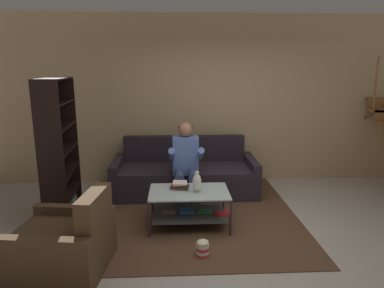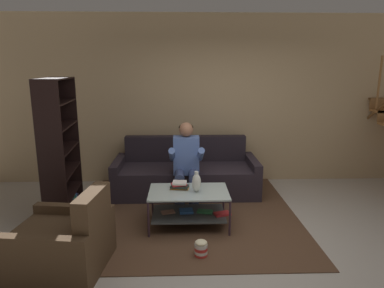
% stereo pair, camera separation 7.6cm
% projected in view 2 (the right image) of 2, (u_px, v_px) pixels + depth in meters
% --- Properties ---
extents(ground, '(16.80, 16.80, 0.00)m').
position_uv_depth(ground, '(234.00, 247.00, 3.92)').
color(ground, '#B0A89D').
extents(back_partition, '(8.40, 0.12, 2.90)m').
position_uv_depth(back_partition, '(215.00, 100.00, 6.00)').
color(back_partition, tan).
rests_on(back_partition, ground).
extents(couch, '(2.29, 0.92, 0.88)m').
position_uv_depth(couch, '(186.00, 175.00, 5.59)').
color(couch, '#282027').
rests_on(couch, ground).
extents(person_seated_center, '(0.50, 0.58, 1.23)m').
position_uv_depth(person_seated_center, '(186.00, 161.00, 4.98)').
color(person_seated_center, '#364065').
rests_on(person_seated_center, ground).
extents(coffee_table, '(1.05, 0.64, 0.48)m').
position_uv_depth(coffee_table, '(190.00, 203.00, 4.39)').
color(coffee_table, '#B1C2BC').
rests_on(coffee_table, ground).
extents(area_rug, '(3.00, 3.18, 0.01)m').
position_uv_depth(area_rug, '(187.00, 210.00, 4.93)').
color(area_rug, '#513625').
rests_on(area_rug, ground).
extents(vase, '(0.11, 0.11, 0.27)m').
position_uv_depth(vase, '(196.00, 182.00, 4.30)').
color(vase, silver).
rests_on(vase, coffee_table).
extents(book_stack, '(0.25, 0.18, 0.10)m').
position_uv_depth(book_stack, '(180.00, 185.00, 4.43)').
color(book_stack, orange).
rests_on(book_stack, coffee_table).
extents(bookshelf, '(0.41, 1.01, 1.88)m').
position_uv_depth(bookshelf, '(58.00, 164.00, 4.61)').
color(bookshelf, black).
rests_on(bookshelf, ground).
extents(armchair, '(0.98, 0.94, 0.84)m').
position_uv_depth(armchair, '(64.00, 243.00, 3.46)').
color(armchair, '#46311F').
rests_on(armchair, ground).
extents(popcorn_tub, '(0.14, 0.14, 0.19)m').
position_uv_depth(popcorn_tub, '(201.00, 248.00, 3.71)').
color(popcorn_tub, red).
rests_on(popcorn_tub, ground).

